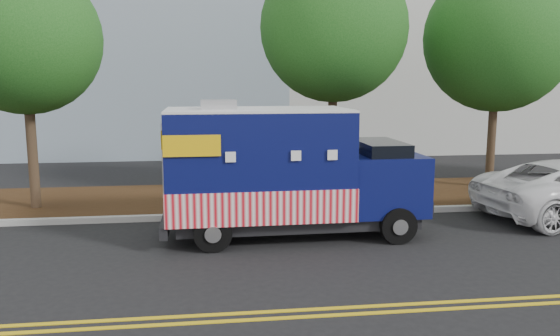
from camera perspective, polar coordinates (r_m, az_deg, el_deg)
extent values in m
plane|color=black|center=(12.93, -0.08, -6.67)|extent=(120.00, 120.00, 0.00)
cube|color=#9E9E99|center=(14.26, -0.80, -4.86)|extent=(120.00, 0.18, 0.15)
cube|color=#321E0D|center=(16.29, -1.65, -3.08)|extent=(120.00, 4.00, 0.15)
cube|color=gold|center=(8.78, 3.73, -14.51)|extent=(120.00, 0.10, 0.01)
cube|color=gold|center=(8.56, 4.07, -15.18)|extent=(120.00, 0.10, 0.01)
cylinder|color=#38281C|center=(15.84, -24.49, 2.10)|extent=(0.26, 0.26, 3.61)
sphere|color=#194C15|center=(15.78, -25.18, 12.18)|extent=(3.91, 3.91, 3.91)
cylinder|color=#38281C|center=(16.13, 5.47, 3.58)|extent=(0.26, 0.26, 3.94)
sphere|color=#194C15|center=(16.12, 5.64, 14.35)|extent=(4.22, 4.22, 4.22)
cylinder|color=#38281C|center=(18.50, 21.25, 3.29)|extent=(0.26, 0.26, 3.67)
sphere|color=#194C15|center=(18.46, 21.79, 12.46)|extent=(4.50, 4.50, 4.50)
cube|color=#473828|center=(14.14, -7.74, -0.40)|extent=(0.06, 0.06, 2.40)
cube|color=black|center=(12.59, 1.62, -5.23)|extent=(5.37, 1.90, 0.27)
cube|color=#0A0F49|center=(12.21, -2.33, 0.62)|extent=(4.04, 2.26, 2.29)
cube|color=red|center=(12.35, -2.30, -3.10)|extent=(4.08, 2.32, 0.72)
cube|color=white|center=(12.09, -2.37, 6.09)|extent=(4.04, 2.26, 0.06)
cube|color=#B7B7BA|center=(12.02, -6.47, 6.62)|extent=(0.78, 0.78, 0.21)
cube|color=#0A0F49|center=(12.90, 10.44, -1.42)|extent=(1.75, 2.08, 1.34)
cube|color=black|center=(12.79, 10.32, 1.39)|extent=(0.98, 1.88, 0.62)
cube|color=black|center=(13.30, 13.98, -3.20)|extent=(0.11, 1.91, 0.29)
cube|color=black|center=(12.43, -11.79, -5.48)|extent=(0.20, 2.15, 0.27)
cube|color=#B7B7BA|center=(12.16, -11.86, 0.63)|extent=(0.06, 1.72, 1.81)
cube|color=#B7B7BA|center=(13.35, -1.61, 1.57)|extent=(1.72, 0.06, 1.05)
cube|color=yellow|center=(10.95, -9.20, 2.30)|extent=(1.15, 0.04, 0.43)
cube|color=yellow|center=(13.21, -9.06, 3.46)|extent=(1.15, 0.04, 0.43)
cylinder|color=black|center=(12.21, 12.22, -5.89)|extent=(0.81, 0.28, 0.80)
cylinder|color=black|center=(14.00, 9.45, -3.87)|extent=(0.81, 0.28, 0.80)
cylinder|color=black|center=(11.47, -7.03, -6.74)|extent=(0.81, 0.28, 0.80)
cylinder|color=black|center=(13.35, -7.23, -4.46)|extent=(0.81, 0.28, 0.80)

